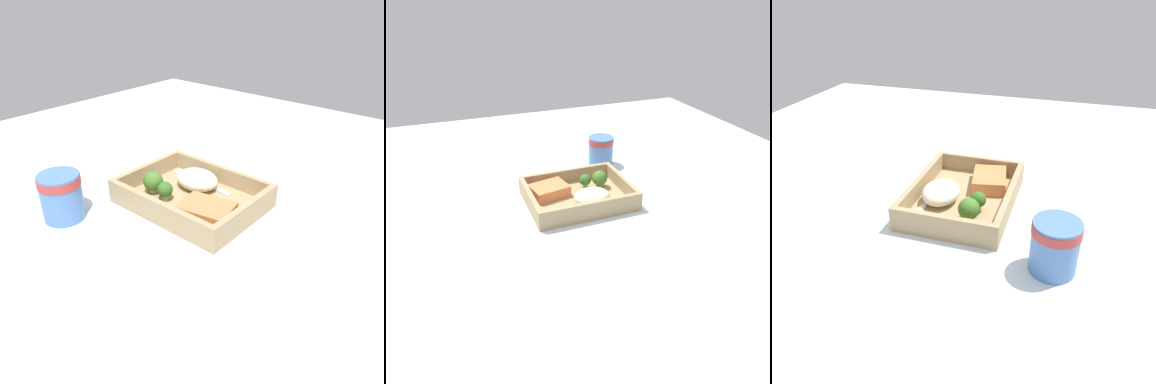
{
  "view_description": "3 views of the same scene",
  "coord_description": "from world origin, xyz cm",
  "views": [
    {
      "loc": [
        -41.64,
        48.59,
        38.38
      ],
      "look_at": [
        0.0,
        0.0,
        2.7
      ],
      "focal_mm": 35.0,
      "sensor_mm": 36.0,
      "label": 1
    },
    {
      "loc": [
        -29.95,
        -78.7,
        49.22
      ],
      "look_at": [
        0.0,
        0.0,
        2.7
      ],
      "focal_mm": 35.0,
      "sensor_mm": 36.0,
      "label": 2
    },
    {
      "loc": [
        62.53,
        19.39,
        40.5
      ],
      "look_at": [
        0.0,
        0.0,
        2.7
      ],
      "focal_mm": 35.0,
      "sensor_mm": 36.0,
      "label": 3
    }
  ],
  "objects": [
    {
      "name": "ground_plane",
      "position": [
        0.0,
        0.0,
        -1.0
      ],
      "size": [
        160.0,
        160.0,
        2.0
      ],
      "primitive_type": "cube",
      "color": "silver"
    },
    {
      "name": "takeout_tray",
      "position": [
        0.0,
        0.0,
        0.6
      ],
      "size": [
        26.39,
        20.04,
        1.2
      ],
      "primitive_type": "cube",
      "color": "tan",
      "rests_on": "ground_plane"
    },
    {
      "name": "tray_rim",
      "position": [
        0.0,
        0.0,
        3.04
      ],
      "size": [
        26.39,
        20.04,
        3.68
      ],
      "color": "tan",
      "rests_on": "takeout_tray"
    },
    {
      "name": "salmon_fillet",
      "position": [
        -6.61,
        3.69,
        2.62
      ],
      "size": [
        10.37,
        8.55,
        2.84
      ],
      "primitive_type": "cube",
      "rotation": [
        0.0,
        0.0,
        0.19
      ],
      "color": "#E48049",
      "rests_on": "takeout_tray"
    },
    {
      "name": "mashed_potatoes",
      "position": [
        2.18,
        -4.17,
        3.13
      ],
      "size": [
        9.25,
        7.35,
        3.86
      ],
      "primitive_type": "ellipsoid",
      "color": "beige",
      "rests_on": "takeout_tray"
    },
    {
      "name": "broccoli_floret_1",
      "position": [
        3.51,
        3.93,
        3.55
      ],
      "size": [
        3.09,
        3.09,
        4.01
      ],
      "color": "#74A558",
      "rests_on": "takeout_tray"
    },
    {
      "name": "broccoli_floret_2",
      "position": [
        7.46,
        3.24,
        3.74
      ],
      "size": [
        4.06,
        4.06,
        4.67
      ],
      "color": "#73A253",
      "rests_on": "takeout_tray"
    },
    {
      "name": "fork",
      "position": [
        3.8,
        -6.41,
        1.42
      ],
      "size": [
        15.88,
        2.97,
        0.44
      ],
      "color": "silver",
      "rests_on": "takeout_tray"
    },
    {
      "name": "paper_cup",
      "position": [
        14.85,
        19.21,
        4.98
      ],
      "size": [
        7.73,
        7.73,
        8.92
      ],
      "color": "#4D77B8",
      "rests_on": "ground_plane"
    }
  ]
}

